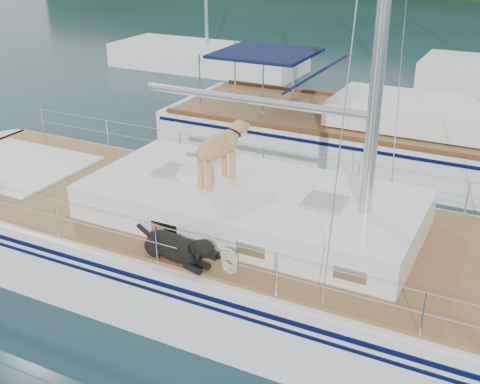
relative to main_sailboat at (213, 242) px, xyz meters
The scene contains 4 objects.
ground 0.68m from the main_sailboat, behind, with size 120.00×120.00×0.00m, color black.
main_sailboat is the anchor object (origin of this frame).
neighbor_sailboat 6.64m from the main_sailboat, 79.05° to the left, with size 11.00×3.50×13.30m.
bg_boat_west 16.18m from the main_sailboat, 120.02° to the left, with size 8.00×3.00×11.65m.
Camera 1 is at (4.49, -7.69, 5.57)m, focal length 45.00 mm.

